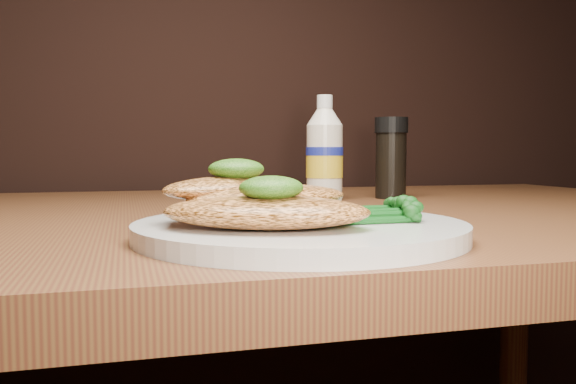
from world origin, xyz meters
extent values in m
cylinder|color=silver|center=(-0.11, 0.80, 0.76)|extent=(0.28, 0.28, 0.01)
ellipsoid|color=#EB924B|center=(-0.15, 0.76, 0.78)|extent=(0.18, 0.14, 0.03)
ellipsoid|color=#EB924B|center=(-0.14, 0.81, 0.78)|extent=(0.16, 0.11, 0.02)
ellipsoid|color=#EB924B|center=(-0.17, 0.83, 0.79)|extent=(0.15, 0.13, 0.02)
ellipsoid|color=black|center=(-0.15, 0.75, 0.80)|extent=(0.05, 0.05, 0.02)
ellipsoid|color=black|center=(-0.16, 0.82, 0.81)|extent=(0.05, 0.05, 0.02)
camera|label=1|loc=(-0.26, 0.32, 0.82)|focal=36.97mm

